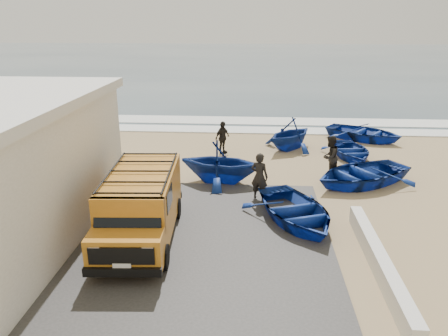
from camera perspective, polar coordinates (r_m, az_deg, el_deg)
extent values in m
plane|color=tan|center=(14.91, -2.56, -6.40)|extent=(160.00, 160.00, 0.00)
cube|color=#413E3B|center=(13.53, -12.09, -9.57)|extent=(12.00, 10.00, 0.05)
cube|color=#385166|center=(69.68, 2.71, 13.86)|extent=(180.00, 88.00, 0.01)
cube|color=white|center=(26.20, 0.36, 5.03)|extent=(180.00, 1.60, 0.06)
cube|color=white|center=(28.63, 0.68, 6.23)|extent=(180.00, 2.20, 0.04)
cube|color=black|center=(14.37, -17.17, 2.83)|extent=(0.08, 0.70, 0.90)
cube|color=silver|center=(12.53, 19.61, -11.51)|extent=(0.35, 6.00, 0.55)
cube|color=orange|center=(13.55, -10.61, -3.96)|extent=(2.16, 4.05, 1.66)
cube|color=orange|center=(11.59, -12.69, -10.38)|extent=(1.97, 1.03, 0.91)
cube|color=black|center=(11.64, -12.48, -5.77)|extent=(1.78, 0.45, 0.72)
cube|color=black|center=(11.14, -13.26, -11.12)|extent=(1.63, 0.18, 0.45)
cube|color=black|center=(11.34, -13.13, -13.09)|extent=(1.96, 0.26, 0.22)
cube|color=black|center=(13.18, -10.89, -0.39)|extent=(2.04, 3.74, 0.06)
cylinder|color=black|center=(12.38, -16.26, -11.10)|extent=(0.27, 0.72, 0.71)
cylinder|color=black|center=(15.06, -13.02, -5.16)|extent=(0.27, 0.72, 0.71)
cylinder|color=black|center=(12.00, -7.84, -11.47)|extent=(0.27, 0.72, 0.71)
cylinder|color=black|center=(14.75, -6.19, -5.29)|extent=(0.27, 0.72, 0.71)
imported|color=navy|center=(14.58, 9.30, -5.49)|extent=(4.08, 4.74, 0.83)
imported|color=navy|center=(18.45, 17.44, -0.67)|extent=(5.29, 4.88, 0.89)
imported|color=navy|center=(17.63, -0.44, 0.79)|extent=(3.77, 3.40, 1.75)
imported|color=navy|center=(21.83, 16.23, 2.19)|extent=(2.74, 3.56, 0.68)
imported|color=navy|center=(22.45, 8.63, 4.46)|extent=(4.03, 4.08, 1.63)
imported|color=navy|center=(25.20, 17.79, 4.45)|extent=(5.02, 4.70, 0.85)
imported|color=black|center=(16.01, 4.65, -1.12)|extent=(0.77, 0.65, 1.80)
imported|color=black|center=(18.70, 13.65, 1.43)|extent=(1.05, 1.11, 1.81)
imported|color=black|center=(21.51, -0.21, 4.01)|extent=(0.89, 0.99, 1.61)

